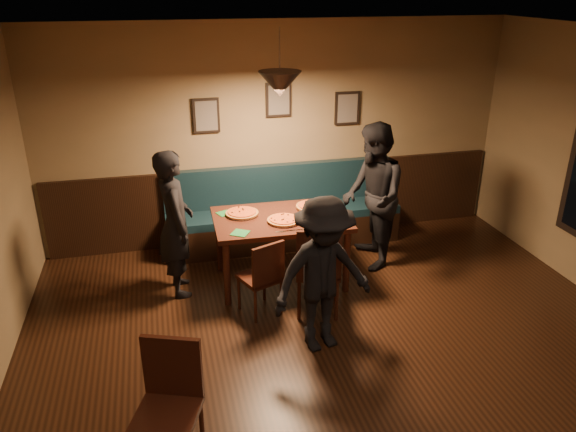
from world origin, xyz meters
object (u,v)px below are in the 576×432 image
at_px(booth_bench, 284,209).
at_px(soda_glass, 338,218).
at_px(diner_right, 373,197).
at_px(tabasco_bottle, 325,210).
at_px(chair_near_right, 318,268).
at_px(chair_near_left, 260,276).
at_px(diner_front, 323,275).
at_px(cafe_chair_far, 167,412).
at_px(diner_left, 175,224).
at_px(dining_table, 281,249).

distance_m(booth_bench, soda_glass, 1.35).
height_order(diner_right, tabasco_bottle, diner_right).
relative_size(chair_near_right, soda_glass, 6.34).
relative_size(soda_glass, tabasco_bottle, 1.36).
height_order(chair_near_left, diner_front, diner_front).
relative_size(chair_near_right, cafe_chair_far, 1.04).
bearing_deg(cafe_chair_far, tabasco_bottle, -107.48).
distance_m(diner_left, cafe_chair_far, 2.50).
relative_size(chair_near_left, diner_front, 0.56).
relative_size(soda_glass, cafe_chair_far, 0.16).
height_order(diner_left, diner_right, diner_right).
distance_m(dining_table, cafe_chair_far, 2.78).
height_order(diner_front, cafe_chair_far, diner_front).
distance_m(diner_right, soda_glass, 0.76).
bearing_deg(tabasco_bottle, chair_near_right, -111.98).
relative_size(diner_left, diner_front, 1.08).
bearing_deg(tabasco_bottle, diner_left, 176.35).
bearing_deg(booth_bench, diner_left, -147.79).
bearing_deg(diner_front, soda_glass, 52.65).
relative_size(chair_near_left, soda_glass, 5.31).
relative_size(chair_near_left, diner_right, 0.48).
relative_size(diner_right, cafe_chair_far, 1.82).
bearing_deg(diner_right, chair_near_left, -56.39).
bearing_deg(dining_table, soda_glass, -29.75).
bearing_deg(diner_right, dining_table, -75.21).
height_order(chair_near_right, cafe_chair_far, chair_near_right).
distance_m(diner_front, soda_glass, 1.08).
xyz_separation_m(booth_bench, soda_glass, (0.30, -1.26, 0.37)).
bearing_deg(chair_near_right, dining_table, 123.04).
distance_m(chair_near_right, soda_glass, 0.62).
bearing_deg(tabasco_bottle, chair_near_left, -148.02).
bearing_deg(tabasco_bottle, soda_glass, -76.39).
bearing_deg(booth_bench, diner_right, -41.17).
bearing_deg(cafe_chair_far, dining_table, -98.73).
distance_m(dining_table, diner_front, 1.36).
distance_m(dining_table, soda_glass, 0.81).
bearing_deg(dining_table, diner_left, 179.35).
xyz_separation_m(booth_bench, diner_right, (0.89, -0.78, 0.37)).
xyz_separation_m(chair_near_left, diner_front, (0.45, -0.72, 0.33)).
bearing_deg(cafe_chair_far, booth_bench, -95.17).
bearing_deg(diner_right, diner_left, -79.94).
distance_m(chair_near_right, diner_front, 0.67).
distance_m(soda_glass, cafe_chair_far, 2.86).
height_order(diner_left, cafe_chair_far, diner_left).
xyz_separation_m(diner_left, soda_glass, (1.70, -0.38, 0.06)).
height_order(chair_near_right, diner_front, diner_front).
bearing_deg(dining_table, tabasco_bottle, -5.63).
xyz_separation_m(dining_table, diner_left, (-1.14, 0.04, 0.42)).
distance_m(diner_front, tabasco_bottle, 1.31).
height_order(diner_right, soda_glass, diner_right).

